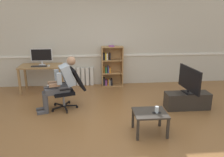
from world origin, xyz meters
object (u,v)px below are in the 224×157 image
office_chair (70,87)px  tv_stand (187,101)px  computer_desk (41,69)px  person_seated (61,82)px  radiator (79,77)px  keyboard (39,66)px  bookshelf (111,67)px  computer_mouse (49,66)px  spare_remote (157,113)px  imac_monitor (42,55)px  drinking_glass (157,110)px  coffee_table (150,115)px  tv_screen (189,80)px

office_chair → tv_stand: 2.79m
computer_desk → person_seated: size_ratio=0.94×
person_seated → tv_stand: bearing=67.4°
radiator → tv_stand: size_ratio=0.89×
keyboard → bookshelf: (2.03, 0.43, -0.17)m
computer_mouse → bookshelf: bookshelf is taller
office_chair → person_seated: bearing=-90.0°
computer_desk → tv_stand: size_ratio=1.12×
computer_mouse → radiator: computer_mouse is taller
office_chair → spare_remote: size_ratio=6.43×
office_chair → spare_remote: office_chair is taller
office_chair → imac_monitor: bearing=-164.9°
person_seated → drinking_glass: size_ratio=9.91×
computer_desk → keyboard: keyboard is taller
computer_mouse → coffee_table: bearing=-48.0°
imac_monitor → coffee_table: imac_monitor is taller
computer_desk → coffee_table: 3.62m
drinking_glass → spare_remote: 0.05m
computer_desk → drinking_glass: size_ratio=9.27×
computer_mouse → radiator: bearing=33.4°
imac_monitor → bookshelf: (1.99, 0.22, -0.43)m
tv_stand → office_chair: bearing=173.5°
computer_mouse → bookshelf: size_ratio=0.08×
spare_remote → person_seated: bearing=60.3°
radiator → tv_screen: size_ratio=1.01×
radiator → office_chair: (-0.11, -1.68, 0.24)m
imac_monitor → drinking_glass: 3.79m
person_seated → coffee_table: person_seated is taller
tv_screen → imac_monitor: bearing=60.2°
computer_desk → computer_mouse: size_ratio=11.57×
tv_stand → tv_screen: 0.51m
tv_stand → spare_remote: bearing=-135.1°
coffee_table → imac_monitor: bearing=132.4°
radiator → spare_remote: 3.43m
radiator → coffee_table: size_ratio=1.52×
imac_monitor → spare_remote: size_ratio=3.99×
imac_monitor → keyboard: imac_monitor is taller
computer_desk → computer_mouse: (0.25, -0.12, 0.13)m
drinking_glass → spare_remote: drinking_glass is taller
computer_desk → imac_monitor: imac_monitor is taller
person_seated → tv_screen: 2.95m
computer_mouse → drinking_glass: (2.35, -2.53, -0.29)m
coffee_table → spare_remote: spare_remote is taller
tv_stand → drinking_glass: size_ratio=8.28×
radiator → coffee_table: (1.47, -3.00, 0.08)m
office_chair → tv_stand: bearing=65.8°
office_chair → drinking_glass: size_ratio=7.73×
computer_desk → coffee_table: bearing=-46.3°
tv_screen → spare_remote: (-1.07, -1.06, -0.28)m
keyboard → coffee_table: 3.54m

